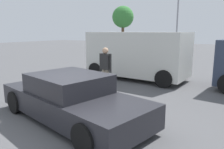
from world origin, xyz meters
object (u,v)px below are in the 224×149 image
at_px(pedestrian, 105,65).
at_px(van_white, 137,54).
at_px(sedan_foreground, 71,99).
at_px(light_post_near, 178,2).

bearing_deg(pedestrian, van_white, -176.65).
bearing_deg(sedan_foreground, pedestrian, 118.08).
bearing_deg(van_white, light_post_near, -80.47).
xyz_separation_m(sedan_foreground, light_post_near, (-2.20, 16.79, 4.40)).
xyz_separation_m(van_white, light_post_near, (-1.35, 11.15, 3.74)).
bearing_deg(light_post_near, pedestrian, -84.45).
height_order(pedestrian, light_post_near, light_post_near).
height_order(sedan_foreground, light_post_near, light_post_near).
bearing_deg(van_white, sedan_foreground, 101.20).
height_order(sedan_foreground, van_white, van_white).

